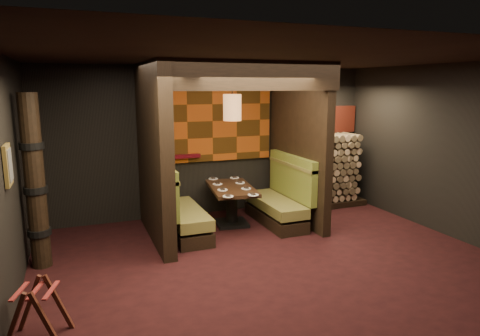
% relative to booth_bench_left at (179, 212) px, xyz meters
% --- Properties ---
extents(floor, '(6.50, 5.50, 0.02)m').
position_rel_booth_bench_left_xyz_m(floor, '(0.96, -1.65, -0.41)').
color(floor, black).
rests_on(floor, ground).
extents(ceiling, '(6.50, 5.50, 0.02)m').
position_rel_booth_bench_left_xyz_m(ceiling, '(0.96, -1.65, 2.46)').
color(ceiling, black).
rests_on(ceiling, ground).
extents(wall_back, '(6.50, 0.02, 2.85)m').
position_rel_booth_bench_left_xyz_m(wall_back, '(0.96, 1.11, 1.02)').
color(wall_back, black).
rests_on(wall_back, ground).
extents(wall_front, '(6.50, 0.02, 2.85)m').
position_rel_booth_bench_left_xyz_m(wall_front, '(0.96, -4.41, 1.02)').
color(wall_front, black).
rests_on(wall_front, ground).
extents(wall_left, '(0.02, 5.50, 2.85)m').
position_rel_booth_bench_left_xyz_m(wall_left, '(-2.30, -1.65, 1.02)').
color(wall_left, black).
rests_on(wall_left, ground).
extents(wall_right, '(0.02, 5.50, 2.85)m').
position_rel_booth_bench_left_xyz_m(wall_right, '(4.22, -1.65, 1.02)').
color(wall_right, black).
rests_on(wall_right, ground).
extents(partition_left, '(0.20, 2.20, 2.85)m').
position_rel_booth_bench_left_xyz_m(partition_left, '(-0.39, -0.00, 1.02)').
color(partition_left, black).
rests_on(partition_left, floor).
extents(partition_right, '(0.15, 2.10, 2.85)m').
position_rel_booth_bench_left_xyz_m(partition_right, '(2.26, 0.05, 1.02)').
color(partition_right, black).
rests_on(partition_right, floor).
extents(header_beam, '(2.85, 0.18, 0.44)m').
position_rel_booth_bench_left_xyz_m(header_beam, '(0.94, -0.95, 2.23)').
color(header_beam, black).
rests_on(header_beam, partition_left).
extents(tapa_back_panel, '(2.40, 0.06, 1.55)m').
position_rel_booth_bench_left_xyz_m(tapa_back_panel, '(0.94, 1.06, 1.42)').
color(tapa_back_panel, '#9F4311').
rests_on(tapa_back_panel, wall_back).
extents(tapa_side_panel, '(0.04, 1.85, 1.45)m').
position_rel_booth_bench_left_xyz_m(tapa_side_panel, '(-0.27, 0.17, 1.45)').
color(tapa_side_panel, '#9F4311').
rests_on(tapa_side_panel, partition_left).
extents(lacquer_shelf, '(0.60, 0.12, 0.07)m').
position_rel_booth_bench_left_xyz_m(lacquer_shelf, '(0.36, 1.00, 0.78)').
color(lacquer_shelf, '#4F0A13').
rests_on(lacquer_shelf, wall_back).
extents(booth_bench_left, '(0.68, 1.60, 1.14)m').
position_rel_booth_bench_left_xyz_m(booth_bench_left, '(0.00, 0.00, 0.00)').
color(booth_bench_left, black).
rests_on(booth_bench_left, floor).
extents(booth_bench_right, '(0.68, 1.60, 1.14)m').
position_rel_booth_bench_left_xyz_m(booth_bench_right, '(1.89, 0.00, 0.00)').
color(booth_bench_right, black).
rests_on(booth_bench_right, floor).
extents(dining_table, '(0.91, 1.44, 0.71)m').
position_rel_booth_bench_left_xyz_m(dining_table, '(1.01, 0.19, 0.08)').
color(dining_table, black).
rests_on(dining_table, floor).
extents(place_settings, '(0.79, 1.61, 0.03)m').
position_rel_booth_bench_left_xyz_m(place_settings, '(1.01, 0.19, 0.32)').
color(place_settings, white).
rests_on(place_settings, dining_table).
extents(pendant_lamp, '(0.31, 0.31, 0.96)m').
position_rel_booth_bench_left_xyz_m(pendant_lamp, '(1.01, 0.14, 1.72)').
color(pendant_lamp, '#AD7443').
rests_on(pendant_lamp, ceiling).
extents(framed_picture, '(0.05, 0.36, 0.46)m').
position_rel_booth_bench_left_xyz_m(framed_picture, '(-2.25, -1.55, 1.22)').
color(framed_picture, olive).
rests_on(framed_picture, wall_left).
extents(luggage_rack, '(0.68, 0.56, 0.64)m').
position_rel_booth_bench_left_xyz_m(luggage_rack, '(-2.01, -2.48, -0.08)').
color(luggage_rack, '#421B12').
rests_on(luggage_rack, floor).
extents(totem_column, '(0.31, 0.31, 2.40)m').
position_rel_booth_bench_left_xyz_m(totem_column, '(-2.09, -0.55, 0.79)').
color(totem_column, black).
rests_on(totem_column, floor).
extents(firewood_stack, '(1.73, 0.70, 1.50)m').
position_rel_booth_bench_left_xyz_m(firewood_stack, '(3.25, 0.70, 0.35)').
color(firewood_stack, black).
rests_on(firewood_stack, floor).
extents(mosaic_header, '(1.83, 0.10, 0.56)m').
position_rel_booth_bench_left_xyz_m(mosaic_header, '(3.25, 1.03, 1.38)').
color(mosaic_header, maroon).
rests_on(mosaic_header, wall_back).
extents(bay_front_post, '(0.08, 0.08, 2.85)m').
position_rel_booth_bench_left_xyz_m(bay_front_post, '(2.35, 0.31, 1.02)').
color(bay_front_post, black).
rests_on(bay_front_post, floor).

